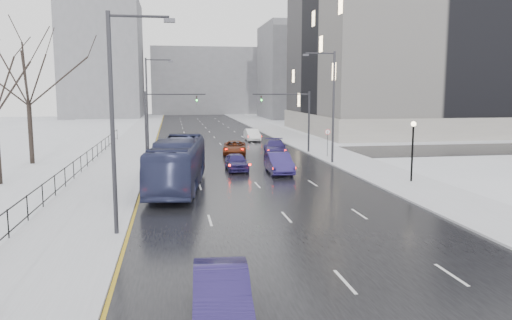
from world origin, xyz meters
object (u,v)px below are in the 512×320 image
no_uturn_sign (328,135)px  sedan_right_cross (235,148)px  mast_signal_right (299,114)px  sedan_center_near (236,162)px  tree_park_e (33,165)px  tree_park_d (0,186)px  mast_signal_left (156,115)px  sedan_left_near (221,294)px  streetlight_l_far (149,99)px  sedan_right_near (279,163)px  bus (178,164)px  sedan_right_distant (252,135)px  streetlight_r_mid (331,101)px  streetlight_l_near (117,113)px  lamppost_r_mid (413,142)px  sedan_right_far (275,148)px

no_uturn_sign → sedan_right_cross: 9.66m
mast_signal_right → sedan_center_near: (-7.96, -10.43, -3.36)m
tree_park_e → tree_park_d: bearing=-87.7°
mast_signal_left → sedan_left_near: 37.35m
streetlight_l_far → sedan_right_near: size_ratio=2.01×
tree_park_d → sedan_right_cross: bearing=37.2°
bus → sedan_right_distant: bus is taller
streetlight_r_mid → streetlight_l_near: (-16.33, -20.00, 0.00)m
no_uturn_sign → bus: (-14.68, -13.23, -0.58)m
mast_signal_left → sedan_right_near: bearing=-51.4°
mast_signal_right → mast_signal_left: size_ratio=1.00×
streetlight_l_near → mast_signal_right: size_ratio=1.54×
tree_park_d → sedan_right_distant: size_ratio=2.67×
mast_signal_left → sedan_right_distant: 18.20m
mast_signal_right → lamppost_r_mid: bearing=-78.5°
streetlight_l_near → sedan_right_far: bearing=64.5°
mast_signal_left → no_uturn_sign: 17.10m
mast_signal_right → bus: size_ratio=0.54×
tree_park_d → streetlight_r_mid: streetlight_r_mid is taller
no_uturn_sign → sedan_right_far: (-4.70, 2.53, -1.47)m
sedan_center_near → sedan_right_far: size_ratio=0.77×
streetlight_l_far → lamppost_r_mid: bearing=-48.9°
sedan_left_near → sedan_right_near: sedan_right_near is taller
streetlight_r_mid → no_uturn_sign: streetlight_r_mid is taller
sedan_right_far → sedan_right_distant: (0.00, 14.90, -0.02)m
streetlight_r_mid → sedan_center_near: (-8.80, -2.43, -4.87)m
no_uturn_sign → bus: size_ratio=0.22×
lamppost_r_mid → bus: lamppost_r_mid is taller
no_uturn_sign → mast_signal_left: bearing=166.4°
tree_park_d → streetlight_l_near: 17.90m
bus → sedan_right_cross: size_ratio=2.40×
streetlight_l_far → sedan_left_near: bearing=-84.9°
tree_park_d → streetlight_l_near: size_ratio=1.25×
tree_park_d → sedan_left_near: tree_park_d is taller
streetlight_l_far → mast_signal_right: 16.07m
mast_signal_left → sedan_left_near: bearing=-85.6°
mast_signal_right → sedan_right_cross: 7.61m
streetlight_r_mid → sedan_right_far: (-3.67, 6.53, -4.79)m
no_uturn_sign → sedan_right_cross: size_ratio=0.54×
sedan_right_distant → sedan_left_near: bearing=-100.6°
tree_park_d → streetlight_l_far: streetlight_l_far is taller
streetlight_r_mid → tree_park_d: bearing=-167.0°
no_uturn_sign → bus: bearing=-138.0°
tree_park_e → streetlight_l_near: streetlight_l_near is taller
mast_signal_right → sedan_center_near: 13.55m
no_uturn_sign → sedan_right_distant: (-4.70, 17.43, -1.49)m
streetlight_r_mid → sedan_right_far: streetlight_r_mid is taller
streetlight_l_far → sedan_right_distant: size_ratio=2.13×
sedan_center_near → sedan_left_near: bearing=-98.5°
streetlight_r_mid → sedan_right_near: (-5.64, -4.35, -4.76)m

